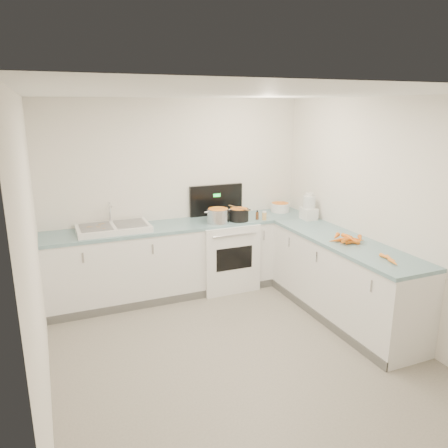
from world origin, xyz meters
name	(u,v)px	position (x,y,z in m)	size (l,w,h in m)	color
floor	(239,355)	(0.00, 0.00, 0.00)	(3.50, 4.00, 0.00)	gray
ceiling	(242,94)	(0.00, 0.00, 2.50)	(3.50, 4.00, 0.00)	white
wall_back	(177,196)	(0.00, 2.00, 1.25)	(3.50, 2.50, 0.00)	white
wall_front	(403,337)	(0.00, -2.00, 1.25)	(3.50, 2.50, 0.00)	white
wall_left	(35,260)	(-1.75, 0.00, 1.25)	(4.00, 2.50, 0.00)	white
wall_right	(388,217)	(1.75, 0.00, 1.25)	(4.00, 2.50, 0.00)	white
counter_back	(185,258)	(0.00, 1.70, 0.47)	(3.50, 0.62, 0.94)	white
counter_right	(343,279)	(1.45, 0.30, 0.47)	(0.62, 2.20, 0.94)	white
stove	(224,253)	(0.55, 1.69, 0.47)	(0.76, 0.65, 1.36)	white
sink	(113,228)	(-0.90, 1.70, 0.98)	(0.86, 0.52, 0.31)	white
steel_pot	(218,217)	(0.41, 1.56, 1.02)	(0.28, 0.28, 0.21)	silver
black_pot	(239,215)	(0.70, 1.55, 1.01)	(0.26, 0.26, 0.18)	black
wooden_spoon	(239,208)	(0.70, 1.55, 1.11)	(0.02, 0.02, 0.39)	#AD7A47
mixing_bowl	(280,207)	(1.46, 1.79, 1.00)	(0.27, 0.27, 0.12)	white
extract_bottle	(257,216)	(0.96, 1.52, 0.99)	(0.04, 0.04, 0.10)	#593319
spice_jar	(264,216)	(1.03, 1.46, 0.99)	(0.06, 0.06, 0.10)	#E5B266
food_processor	(309,208)	(1.59, 1.27, 1.09)	(0.18, 0.22, 0.35)	white
carrot_pile	(349,239)	(1.43, 0.21, 0.98)	(0.40, 0.36, 0.08)	orange
peeled_carrots	(391,260)	(1.41, -0.44, 0.96)	(0.12, 0.30, 0.04)	orange
peelings	(96,226)	(-1.09, 1.71, 1.02)	(0.24, 0.27, 0.01)	tan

